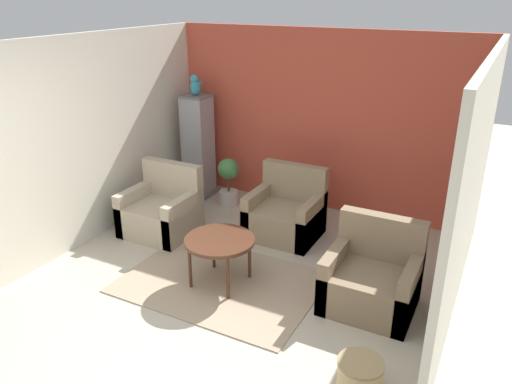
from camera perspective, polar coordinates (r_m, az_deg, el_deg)
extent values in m
plane|color=#B2A893|center=(4.58, -11.16, -17.91)|extent=(20.00, 20.00, 0.00)
cube|color=#C64C38|center=(6.94, 7.16, 7.97)|extent=(4.32, 0.06, 2.47)
cube|color=beige|center=(6.54, -16.90, 6.29)|extent=(0.06, 3.64, 2.47)
cube|color=beige|center=(4.78, 23.28, -0.37)|extent=(0.06, 3.64, 2.47)
cube|color=gray|center=(5.44, -4.04, -10.23)|extent=(2.05, 1.47, 0.01)
cylinder|color=#472819|center=(5.19, -4.19, -5.55)|extent=(0.73, 0.73, 0.04)
cylinder|color=#472819|center=(5.27, -7.55, -8.55)|extent=(0.04, 0.04, 0.49)
cylinder|color=#472819|center=(5.05, -3.23, -9.83)|extent=(0.04, 0.04, 0.49)
cylinder|color=#472819|center=(5.59, -4.89, -6.47)|extent=(0.04, 0.04, 0.49)
cylinder|color=#472819|center=(5.39, -0.75, -7.57)|extent=(0.04, 0.04, 0.49)
cube|color=tan|center=(6.48, -10.87, -3.03)|extent=(0.86, 0.75, 0.41)
cube|color=tan|center=(6.53, -9.50, 1.44)|extent=(0.86, 0.14, 0.47)
cube|color=tan|center=(6.66, -13.42, -1.74)|extent=(0.12, 0.75, 0.57)
cube|color=tan|center=(6.24, -8.24, -3.04)|extent=(0.12, 0.75, 0.57)
cube|color=#7A664C|center=(5.08, 12.88, -10.81)|extent=(0.86, 0.75, 0.41)
cube|color=#7A664C|center=(5.12, 14.22, -4.99)|extent=(0.86, 0.14, 0.47)
cube|color=#7A664C|center=(5.11, 8.95, -9.13)|extent=(0.12, 0.75, 0.57)
cube|color=#7A664C|center=(4.98, 17.11, -10.90)|extent=(0.12, 0.75, 0.57)
cube|color=#8E7A5B|center=(6.30, 3.25, -3.38)|extent=(0.86, 0.75, 0.41)
cube|color=#8E7A5B|center=(6.39, 4.48, 1.21)|extent=(0.86, 0.14, 0.47)
cube|color=#8E7A5B|center=(6.41, 0.27, -2.07)|extent=(0.12, 0.75, 0.57)
cube|color=#8E7A5B|center=(6.14, 6.40, -3.36)|extent=(0.12, 0.75, 0.57)
cube|color=slate|center=(7.72, -6.40, 0.12)|extent=(0.45, 0.45, 0.07)
cube|color=#939399|center=(7.48, -6.64, 5.39)|extent=(0.37, 0.37, 1.41)
cube|color=slate|center=(7.30, -6.89, 10.81)|extent=(0.38, 0.38, 0.03)
ellipsoid|color=teal|center=(7.28, -6.94, 11.78)|extent=(0.14, 0.17, 0.22)
sphere|color=teal|center=(7.24, -7.08, 12.72)|extent=(0.12, 0.12, 0.12)
cone|color=gold|center=(7.20, -7.32, 12.58)|extent=(0.05, 0.05, 0.05)
cone|color=teal|center=(7.35, -6.58, 11.72)|extent=(0.07, 0.14, 0.19)
cylinder|color=beige|center=(7.27, -3.13, -0.65)|extent=(0.28, 0.28, 0.21)
cylinder|color=brown|center=(7.18, -3.17, 0.98)|extent=(0.03, 0.03, 0.24)
sphere|color=#427F42|center=(7.11, -3.21, 2.66)|extent=(0.30, 0.30, 0.30)
sphere|color=#427F42|center=(7.19, -3.64, 2.44)|extent=(0.18, 0.18, 0.18)
sphere|color=#427F42|center=(7.06, -2.77, 2.23)|extent=(0.16, 0.16, 0.16)
cylinder|color=tan|center=(4.18, 11.76, -19.98)|extent=(0.35, 0.35, 0.29)
cylinder|color=#957E57|center=(4.09, 11.91, -18.59)|extent=(0.36, 0.36, 0.02)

